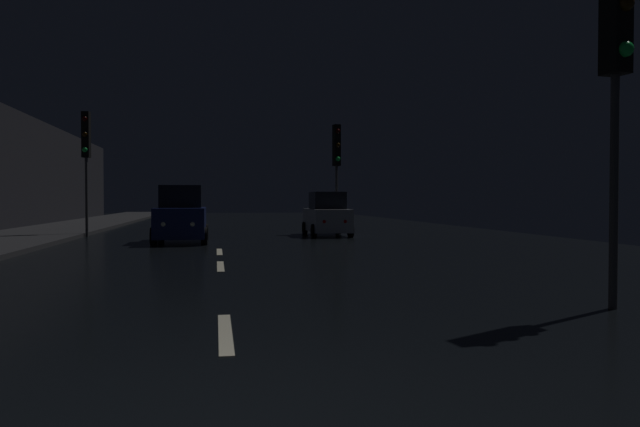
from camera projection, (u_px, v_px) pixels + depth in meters
The scene contains 8 objects.
ground at pixel (218, 233), 28.35m from camera, with size 27.79×84.00×0.02m, color black.
sidewalk_left at pixel (42, 233), 27.06m from camera, with size 4.40×84.00×0.15m, color #28282B.
lane_centerline at pixel (221, 272), 13.20m from camera, with size 0.16×13.38×0.01m.
traffic_light_far_right at pixel (337, 154), 28.18m from camera, with size 0.35×0.48×5.00m.
traffic_light_near_right at pixel (617, 39), 8.65m from camera, with size 0.36×0.48×5.24m.
traffic_light_far_left at pixel (86, 145), 25.36m from camera, with size 0.33×0.47×5.19m.
car_approaching_headlights at pixel (181, 216), 22.24m from camera, with size 1.89×4.10×2.06m.
car_parked_right_far at pixel (327, 216), 26.26m from camera, with size 1.72×3.73×1.88m.
Camera 1 is at (-0.10, -4.21, 1.57)m, focal length 34.42 mm.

